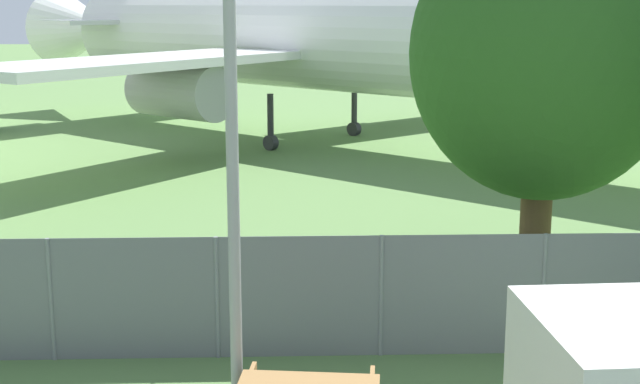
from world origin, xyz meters
The scene contains 4 objects.
perimeter_fence centered at (0.00, 9.82, 0.98)m, with size 56.07×0.07×1.95m.
airplane centered at (2.89, 31.08, 4.15)m, with size 29.91×28.65×12.49m.
tree_behind_benches centered at (5.85, 13.07, 4.52)m, with size 4.97×4.97×7.27m.
light_mast centered at (0.41, 7.82, 5.39)m, with size 0.44×0.44×8.99m.
Camera 1 is at (1.11, -3.34, 5.44)m, focal length 50.00 mm.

